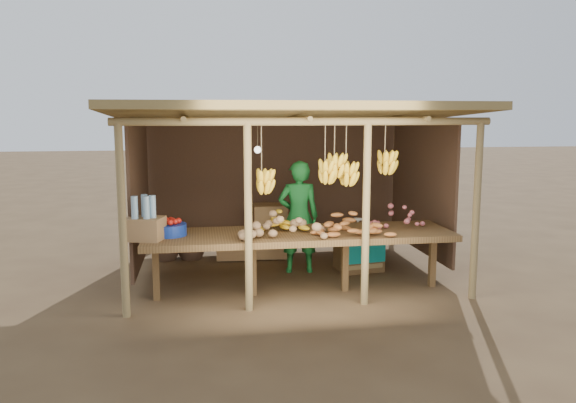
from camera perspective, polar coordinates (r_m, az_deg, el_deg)
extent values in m
plane|color=brown|center=(8.24, 0.00, -7.24)|extent=(60.00, 60.00, 0.00)
cylinder|color=#93794C|center=(6.49, -16.48, -2.00)|extent=(0.09, 0.09, 2.20)
cylinder|color=#93794C|center=(7.25, 18.59, -1.00)|extent=(0.09, 0.09, 2.20)
cylinder|color=#93794C|center=(9.43, -14.17, 1.37)|extent=(0.09, 0.09, 2.20)
cylinder|color=#93794C|center=(9.97, 10.63, 1.87)|extent=(0.09, 0.09, 2.20)
cylinder|color=#93794C|center=(6.45, -4.06, -1.71)|extent=(0.09, 0.09, 2.20)
cylinder|color=#93794C|center=(6.72, 7.93, -1.36)|extent=(0.09, 0.09, 2.20)
cylinder|color=#93794C|center=(6.44, 2.11, 8.13)|extent=(4.40, 0.09, 0.09)
cylinder|color=#93794C|center=(9.40, -1.45, 8.33)|extent=(4.40, 0.09, 0.09)
cube|color=olive|center=(7.92, 0.00, 8.90)|extent=(4.70, 3.50, 0.28)
cube|color=#4E3424|center=(9.44, -1.41, 2.31)|extent=(4.20, 0.04, 1.98)
cube|color=#4E3424|center=(8.14, -14.86, 0.98)|extent=(0.04, 2.40, 1.98)
cube|color=#4E3424|center=(8.75, 13.38, 1.56)|extent=(0.04, 2.40, 1.98)
cube|color=brown|center=(7.14, 1.20, -3.45)|extent=(3.90, 1.05, 0.08)
cube|color=brown|center=(7.15, -13.26, -6.97)|extent=(0.08, 0.08, 0.72)
cube|color=brown|center=(7.16, -3.58, -6.73)|extent=(0.08, 0.08, 0.72)
cube|color=brown|center=(7.37, 5.81, -6.32)|extent=(0.08, 0.08, 0.72)
cube|color=brown|center=(7.75, 14.46, -5.79)|extent=(0.08, 0.08, 0.72)
cylinder|color=navy|center=(7.08, -11.94, -2.82)|extent=(0.42, 0.42, 0.15)
cube|color=olive|center=(6.90, -14.34, -2.69)|extent=(0.51, 0.45, 0.27)
imported|color=#1A782E|center=(8.11, 1.07, -1.57)|extent=(0.62, 0.43, 1.63)
cube|color=brown|center=(8.40, 7.19, -5.03)|extent=(0.68, 0.60, 0.56)
cube|color=#0B7E7B|center=(8.33, 7.23, -2.97)|extent=(0.76, 0.68, 0.06)
cube|color=olive|center=(9.03, -1.81, -4.29)|extent=(0.56, 0.46, 0.42)
cube|color=olive|center=(8.94, -1.83, -1.64)|extent=(0.56, 0.46, 0.42)
cube|color=olive|center=(8.97, -5.52, -4.40)|extent=(0.56, 0.46, 0.42)
ellipsoid|color=#4E3424|center=(9.10, -12.35, -4.22)|extent=(0.44, 0.44, 0.59)
ellipsoid|color=#4E3424|center=(9.09, -9.83, -4.16)|extent=(0.44, 0.44, 0.59)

